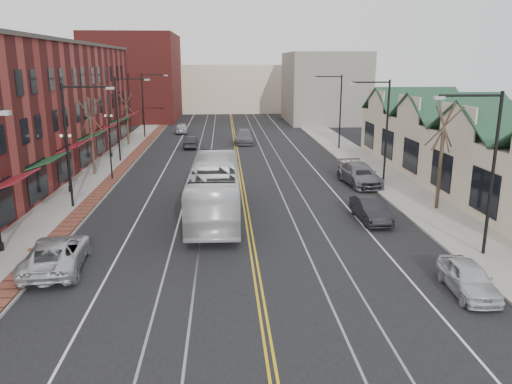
{
  "coord_description": "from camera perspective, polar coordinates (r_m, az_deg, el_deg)",
  "views": [
    {
      "loc": [
        -1.41,
        -16.63,
        9.42
      ],
      "look_at": [
        0.46,
        11.83,
        2.0
      ],
      "focal_mm": 35.0,
      "sensor_mm": 36.0,
      "label": 1
    }
  ],
  "objects": [
    {
      "name": "parked_car_b",
      "position": [
        31.24,
        12.98,
        -1.99
      ],
      "size": [
        1.65,
        4.37,
        1.43
      ],
      "primitive_type": "imported",
      "rotation": [
        0.0,
        0.0,
        0.03
      ],
      "color": "black",
      "rests_on": "ground"
    },
    {
      "name": "distant_car_right",
      "position": [
        60.2,
        -1.36,
        6.35
      ],
      "size": [
        2.67,
        5.68,
        1.6
      ],
      "primitive_type": "imported",
      "rotation": [
        0.0,
        0.0,
        -0.08
      ],
      "color": "#5A595F",
      "rests_on": "ground"
    },
    {
      "name": "streetlight_r_0",
      "position": [
        26.2,
        24.75,
        3.58
      ],
      "size": [
        3.33,
        0.25,
        8.0
      ],
      "color": "black",
      "rests_on": "sidewalk_right"
    },
    {
      "name": "streetlight_l_1",
      "position": [
        34.3,
        -20.17,
        6.34
      ],
      "size": [
        3.33,
        0.25,
        8.0
      ],
      "color": "black",
      "rests_on": "sidewalk_left"
    },
    {
      "name": "lamppost_l_3",
      "position": [
        52.39,
        -16.37,
        6.08
      ],
      "size": [
        0.84,
        0.28,
        4.27
      ],
      "color": "black",
      "rests_on": "sidewalk_left"
    },
    {
      "name": "parked_car_c",
      "position": [
        40.36,
        11.73,
        1.99
      ],
      "size": [
        2.9,
        5.94,
        1.67
      ],
      "primitive_type": "imported",
      "rotation": [
        0.0,
        0.0,
        0.1
      ],
      "color": "slate",
      "rests_on": "ground"
    },
    {
      "name": "backdrop_left",
      "position": [
        87.88,
        -13.65,
        12.6
      ],
      "size": [
        14.0,
        18.0,
        14.0
      ],
      "primitive_type": "cube",
      "color": "maroon",
      "rests_on": "ground"
    },
    {
      "name": "transit_bus",
      "position": [
        31.36,
        -4.72,
        0.39
      ],
      "size": [
        3.13,
        12.66,
        3.51
      ],
      "primitive_type": "imported",
      "rotation": [
        0.0,
        0.0,
        3.13
      ],
      "color": "white",
      "rests_on": "ground"
    },
    {
      "name": "parked_car_a",
      "position": [
        22.97,
        23.08,
        -9.04
      ],
      "size": [
        1.81,
        4.03,
        1.34
      ],
      "primitive_type": "imported",
      "rotation": [
        0.0,
        0.0,
        -0.06
      ],
      "color": "silver",
      "rests_on": "ground"
    },
    {
      "name": "streetlight_l_2",
      "position": [
        49.77,
        -15.1,
        9.02
      ],
      "size": [
        3.33,
        0.25,
        8.0
      ],
      "color": "black",
      "rests_on": "sidewalk_left"
    },
    {
      "name": "tree_left_far",
      "position": [
        59.98,
        -14.54,
        8.24
      ],
      "size": [
        1.66,
        1.28,
        6.02
      ],
      "color": "#382B21",
      "rests_on": "sidewalk_left"
    },
    {
      "name": "parked_suv",
      "position": [
        25.26,
        -21.85,
        -6.57
      ],
      "size": [
        3.05,
        5.68,
        1.52
      ],
      "primitive_type": "imported",
      "rotation": [
        0.0,
        0.0,
        3.24
      ],
      "color": "silver",
      "rests_on": "ground"
    },
    {
      "name": "parked_car_d",
      "position": [
        39.71,
        11.99,
        1.63
      ],
      "size": [
        2.26,
        4.52,
        1.48
      ],
      "primitive_type": "imported",
      "rotation": [
        0.0,
        0.0,
        0.12
      ],
      "color": "black",
      "rests_on": "ground"
    },
    {
      "name": "building_right",
      "position": [
        42.06,
        23.84,
        3.59
      ],
      "size": [
        8.0,
        36.0,
        4.6
      ],
      "primitive_type": "cube",
      "color": "beige",
      "rests_on": "ground"
    },
    {
      "name": "backdrop_right",
      "position": [
        83.35,
        7.77,
        11.75
      ],
      "size": [
        12.0,
        16.0,
        11.0
      ],
      "primitive_type": "cube",
      "color": "slate",
      "rests_on": "ground"
    },
    {
      "name": "distant_car_far",
      "position": [
        69.66,
        -8.51,
        7.26
      ],
      "size": [
        1.98,
        4.4,
        1.47
      ],
      "primitive_type": "imported",
      "rotation": [
        0.0,
        0.0,
        3.2
      ],
      "color": "#A3A6AA",
      "rests_on": "ground"
    },
    {
      "name": "sidewalk_left",
      "position": [
        39.25,
        -19.29,
        -0.03
      ],
      "size": [
        4.0,
        120.0,
        0.15
      ],
      "primitive_type": "cube",
      "color": "gray",
      "rests_on": "ground"
    },
    {
      "name": "sidewalk_right",
      "position": [
        40.11,
        15.89,
        0.54
      ],
      "size": [
        4.0,
        120.0,
        0.15
      ],
      "primitive_type": "cube",
      "color": "gray",
      "rests_on": "ground"
    },
    {
      "name": "streetlight_r_2",
      "position": [
        56.2,
        9.2,
        9.91
      ],
      "size": [
        3.33,
        0.25,
        8.0
      ],
      "color": "black",
      "rests_on": "sidewalk_right"
    },
    {
      "name": "ground",
      "position": [
        19.16,
        0.98,
        -14.86
      ],
      "size": [
        160.0,
        160.0,
        0.0
      ],
      "primitive_type": "plane",
      "color": "black",
      "rests_on": "ground"
    },
    {
      "name": "distant_car_left",
      "position": [
        57.26,
        -7.44,
        5.66
      ],
      "size": [
        1.45,
        4.02,
        1.32
      ],
      "primitive_type": "imported",
      "rotation": [
        0.0,
        0.0,
        3.13
      ],
      "color": "black",
      "rests_on": "ground"
    },
    {
      "name": "tree_right_mid",
      "position": [
        34.11,
        20.42,
        4.1
      ],
      "size": [
        1.9,
        1.46,
        6.93
      ],
      "color": "#382B21",
      "rests_on": "sidewalk_right"
    },
    {
      "name": "streetlight_l_3",
      "position": [
        65.49,
        -12.42,
        10.4
      ],
      "size": [
        3.33,
        0.25,
        8.0
      ],
      "color": "black",
      "rests_on": "sidewalk_left"
    },
    {
      "name": "traffic_signal",
      "position": [
        42.25,
        -16.31,
        4.36
      ],
      "size": [
        0.18,
        0.15,
        3.8
      ],
      "color": "black",
      "rests_on": "sidewalk_left"
    },
    {
      "name": "backdrop_mid",
      "position": [
        101.76,
        -3.02,
        11.79
      ],
      "size": [
        22.0,
        14.0,
        9.0
      ],
      "primitive_type": "cube",
      "color": "beige",
      "rests_on": "ground"
    },
    {
      "name": "manhole_far",
      "position": [
        28.07,
        -24.06,
        -6.01
      ],
      "size": [
        0.6,
        0.6,
        0.02
      ],
      "primitive_type": "cylinder",
      "color": "#592D19",
      "rests_on": "sidewalk_left"
    },
    {
      "name": "building_left",
      "position": [
        47.2,
        -25.92,
        8.38
      ],
      "size": [
        10.0,
        50.0,
        11.0
      ],
      "primitive_type": "cube",
      "color": "maroon",
      "rests_on": "ground"
    },
    {
      "name": "streetlight_r_1",
      "position": [
        40.82,
        14.17,
        7.96
      ],
      "size": [
        3.33,
        0.25,
        8.0
      ],
      "color": "black",
      "rests_on": "sidewalk_right"
    },
    {
      "name": "tree_left_near",
      "position": [
        44.44,
        -18.28,
        6.21
      ],
      "size": [
        1.78,
        1.37,
        6.48
      ],
      "color": "#382B21",
      "rests_on": "sidewalk_left"
    },
    {
      "name": "lamppost_l_2",
      "position": [
        39.03,
        -20.68,
        2.98
      ],
      "size": [
        0.84,
        0.28,
        4.27
      ],
      "color": "black",
      "rests_on": "sidewalk_left"
    }
  ]
}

